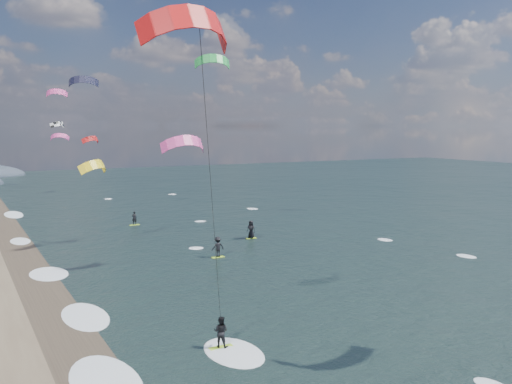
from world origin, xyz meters
name	(u,v)px	position (x,y,z in m)	size (l,w,h in m)	color
ground	(408,379)	(0.00, 0.00, 0.00)	(260.00, 260.00, 0.00)	black
wet_sand_strip	(77,351)	(-12.00, 10.00, 0.00)	(3.00, 240.00, 0.00)	#382D23
kitesurfer_near_b	(211,150)	(-7.93, 2.83, 9.96)	(6.91, 8.38, 15.55)	#B6EC29
far_kitesurfers	(217,236)	(4.31, 29.46, 0.87)	(8.95, 19.17, 1.77)	#B6EC29
bg_kite_field	(94,117)	(-0.51, 56.29, 12.05)	(12.65, 71.78, 10.45)	#D83F8C
shoreline_surf	(82,318)	(-10.80, 14.75, 0.00)	(2.40, 79.40, 0.11)	white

